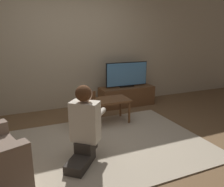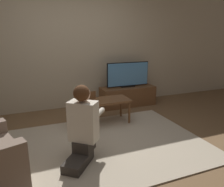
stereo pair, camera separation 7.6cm
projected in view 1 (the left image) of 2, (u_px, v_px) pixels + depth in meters
ground_plane at (106, 145)px, 3.12m from camera, size 10.00×10.00×0.00m
wall_back at (71, 46)px, 4.49m from camera, size 10.00×0.06×2.60m
rug at (106, 145)px, 3.11m from camera, size 2.83×2.03×0.02m
tv_stand at (127, 96)px, 4.86m from camera, size 1.21×0.43×0.42m
tv at (127, 74)px, 4.74m from camera, size 0.97×0.08×0.54m
coffee_table at (102, 103)px, 3.78m from camera, size 0.97×0.44×0.44m
person_kneeling at (85, 124)px, 2.63m from camera, size 0.70×0.78×0.95m
picture_frame at (93, 95)px, 3.77m from camera, size 0.11×0.01×0.15m
remote at (91, 103)px, 3.60m from camera, size 0.04×0.15×0.02m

